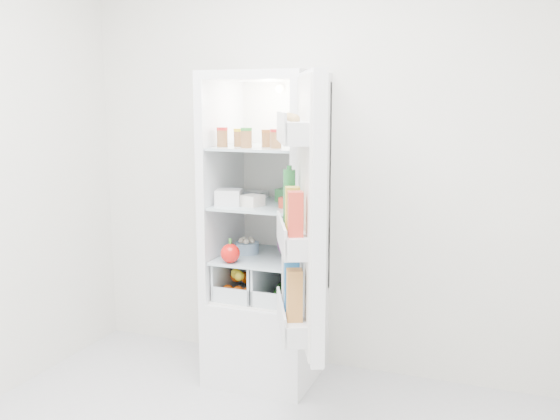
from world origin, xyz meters
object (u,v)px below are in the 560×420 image
at_px(refrigerator, 269,267).
at_px(mushroom_bowl, 247,248).
at_px(red_cabbage, 291,244).
at_px(fridge_door, 305,219).

xyz_separation_m(refrigerator, mushroom_bowl, (-0.13, -0.04, 0.12)).
xyz_separation_m(refrigerator, red_cabbage, (0.15, -0.05, 0.16)).
bearing_deg(mushroom_bowl, red_cabbage, -0.76).
relative_size(red_cabbage, fridge_door, 0.12).
relative_size(refrigerator, mushroom_bowl, 12.71).
height_order(mushroom_bowl, fridge_door, fridge_door).
bearing_deg(red_cabbage, mushroom_bowl, 179.24).
bearing_deg(fridge_door, refrigerator, 10.14).
xyz_separation_m(red_cabbage, fridge_door, (0.27, -0.56, 0.27)).
bearing_deg(refrigerator, fridge_door, -55.00).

